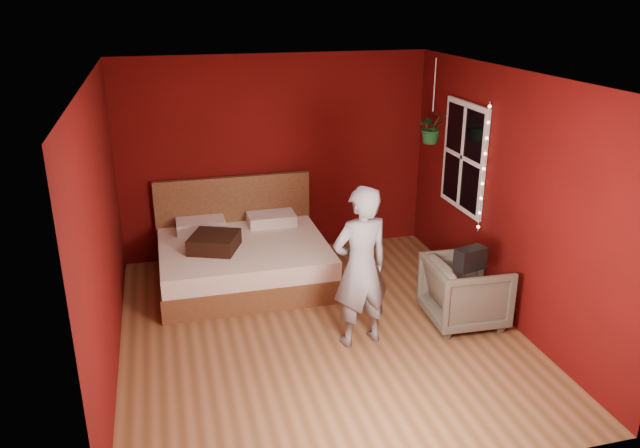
{
  "coord_description": "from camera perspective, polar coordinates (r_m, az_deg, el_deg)",
  "views": [
    {
      "loc": [
        -1.44,
        -5.5,
        3.31
      ],
      "look_at": [
        0.11,
        0.4,
        1.02
      ],
      "focal_mm": 35.0,
      "sensor_mm": 36.0,
      "label": 1
    }
  ],
  "objects": [
    {
      "name": "floor",
      "position": [
        6.57,
        -0.03,
        -9.68
      ],
      "size": [
        4.5,
        4.5,
        0.0
      ],
      "primitive_type": "plane",
      "color": "brown",
      "rests_on": "ground"
    },
    {
      "name": "person",
      "position": [
        6.02,
        3.74,
        -3.96
      ],
      "size": [
        0.65,
        0.49,
        1.63
      ],
      "primitive_type": "imported",
      "rotation": [
        0.0,
        0.0,
        3.31
      ],
      "color": "gray",
      "rests_on": "ground"
    },
    {
      "name": "throw_pillow",
      "position": [
        7.3,
        -9.63,
        -1.64
      ],
      "size": [
        0.67,
        0.67,
        0.18
      ],
      "primitive_type": "cube",
      "rotation": [
        0.0,
        0.0,
        -0.39
      ],
      "color": "black",
      "rests_on": "bed"
    },
    {
      "name": "hanging_plant",
      "position": [
        7.52,
        10.19,
        8.69
      ],
      "size": [
        0.35,
        0.31,
        0.98
      ],
      "color": "silver",
      "rests_on": "room_walls"
    },
    {
      "name": "handbag",
      "position": [
        6.36,
        13.58,
        -3.09
      ],
      "size": [
        0.34,
        0.23,
        0.22
      ],
      "primitive_type": "cube",
      "rotation": [
        0.0,
        0.0,
        0.26
      ],
      "color": "black",
      "rests_on": "armchair"
    },
    {
      "name": "bed",
      "position": [
        7.62,
        -7.06,
        -3.01
      ],
      "size": [
        1.99,
        1.69,
        1.1
      ],
      "color": "brown",
      "rests_on": "ground"
    },
    {
      "name": "armchair",
      "position": [
        6.74,
        13.12,
        -6.03
      ],
      "size": [
        0.81,
        0.79,
        0.71
      ],
      "primitive_type": "imported",
      "rotation": [
        0.0,
        0.0,
        1.53
      ],
      "color": "#5E594A",
      "rests_on": "ground"
    },
    {
      "name": "window",
      "position": [
        7.47,
        12.99,
        5.99
      ],
      "size": [
        0.05,
        0.97,
        1.27
      ],
      "color": "white",
      "rests_on": "room_walls"
    },
    {
      "name": "room_walls",
      "position": [
        5.91,
        -0.03,
        4.54
      ],
      "size": [
        4.04,
        4.54,
        2.62
      ],
      "color": "#580909",
      "rests_on": "ground"
    },
    {
      "name": "fairy_lights",
      "position": [
        7.01,
        14.74,
        4.91
      ],
      "size": [
        0.04,
        0.04,
        1.45
      ],
      "color": "silver",
      "rests_on": "room_walls"
    }
  ]
}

